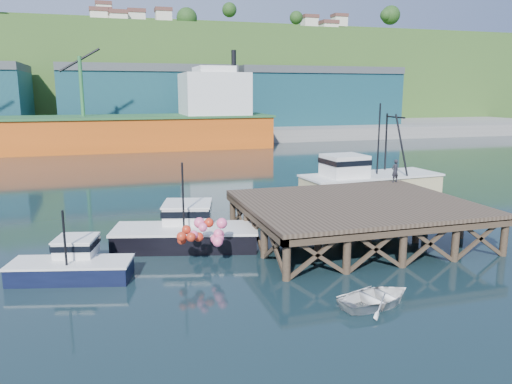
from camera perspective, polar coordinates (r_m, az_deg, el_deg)
name	(u,v)px	position (r m, az deg, el deg)	size (l,w,h in m)	color
ground	(259,248)	(26.09, 0.31, -6.38)	(300.00, 300.00, 0.00)	black
wharf	(357,205)	(27.48, 11.46, -1.49)	(12.00, 10.00, 2.62)	brown
far_quay	(147,130)	(94.28, -12.40, 6.96)	(160.00, 40.00, 2.00)	gray
warehouse_mid	(148,100)	(89.05, -12.29, 10.26)	(28.00, 16.00, 9.00)	#194D53
warehouse_right	(309,99)	(96.27, 6.11, 10.52)	(30.00, 16.00, 9.00)	#194D53
cargo_ship	(96,126)	(71.90, -17.83, 7.20)	(55.50, 10.00, 13.75)	#DC5914
hillside	(134,78)	(123.99, -13.75, 12.55)	(220.00, 50.00, 22.00)	#2D511E
boat_navy	(73,264)	(23.26, -20.24, -7.70)	(5.42, 3.44, 3.20)	black
boat_black	(186,230)	(26.41, -7.96, -4.37)	(7.84, 6.50, 4.57)	black
trawler	(368,179)	(38.59, 12.71, 1.44)	(10.87, 4.54, 7.11)	#CEBE85
dinghy	(377,297)	(19.84, 13.62, -11.63)	(2.25, 3.15, 0.65)	white
dockworker	(395,171)	(33.78, 15.61, 2.34)	(0.55, 0.36, 1.51)	black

